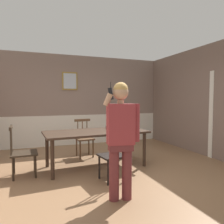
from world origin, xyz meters
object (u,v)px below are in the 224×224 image
chair_by_doorway (113,154)px  chair_at_table_head (22,152)px  dining_table (96,135)px  chair_near_window (84,138)px  person_figure (121,134)px

chair_by_doorway → chair_at_table_head: chair_by_doorway is taller
dining_table → chair_at_table_head: chair_at_table_head is taller
chair_near_window → chair_by_doorway: size_ratio=0.93×
chair_near_window → chair_by_doorway: 1.75m
chair_at_table_head → dining_table: bearing=91.1°
dining_table → chair_near_window: chair_near_window is taller
dining_table → chair_by_doorway: (0.05, -0.87, -0.21)m
chair_by_doorway → person_figure: 0.84m
dining_table → person_figure: person_figure is taller
person_figure → dining_table: bearing=-84.0°
chair_at_table_head → person_figure: bearing=40.5°
chair_near_window → dining_table: bearing=89.0°
chair_near_window → person_figure: bearing=84.9°
dining_table → chair_by_doorway: chair_by_doorway is taller
dining_table → person_figure: size_ratio=1.30×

